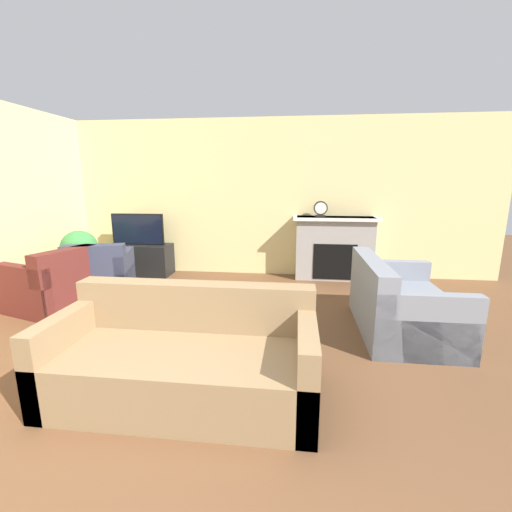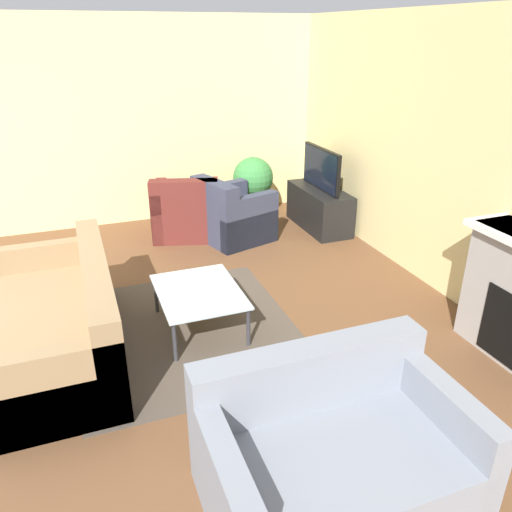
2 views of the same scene
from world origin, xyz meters
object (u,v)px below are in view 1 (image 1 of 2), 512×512
object	(u,v)px
coffee_table	(217,302)
potted_plant	(80,251)
tv	(138,229)
couch_sectional	(186,360)
couch_loveseat	(399,306)
mantel_clock	(321,209)
armchair_accent	(101,277)
armchair_by_window	(53,287)

from	to	relation	value
coffee_table	potted_plant	xyz separation A→B (m)	(-2.57, 1.47, 0.21)
tv	couch_sectional	distance (m)	3.89
couch_sectional	couch_loveseat	xyz separation A→B (m)	(1.99, 1.40, 0.00)
couch_sectional	couch_loveseat	world-z (taller)	same
potted_plant	coffee_table	bearing A→B (deg)	-29.69
tv	mantel_clock	distance (m)	3.19
couch_sectional	coffee_table	distance (m)	1.15
couch_loveseat	armchair_accent	bearing A→B (deg)	80.12
armchair_accent	mantel_clock	size ratio (longest dim) A/B	3.80
potted_plant	armchair_by_window	bearing A→B (deg)	-74.77
coffee_table	mantel_clock	size ratio (longest dim) A/B	3.52
armchair_by_window	couch_loveseat	bearing A→B (deg)	104.14
tv	couch_loveseat	world-z (taller)	tv
tv	coffee_table	bearing A→B (deg)	-48.66
couch_loveseat	armchair_by_window	bearing A→B (deg)	87.65
armchair_by_window	tv	bearing A→B (deg)	-175.30
tv	couch_loveseat	size ratio (longest dim) A/B	0.64
tv	mantel_clock	size ratio (longest dim) A/B	3.57
couch_loveseat	armchair_accent	world-z (taller)	same
armchair_by_window	armchair_accent	world-z (taller)	same
armchair_accent	coffee_table	distance (m)	2.14
armchair_by_window	potted_plant	size ratio (longest dim) A/B	1.17
couch_loveseat	armchair_by_window	size ratio (longest dim) A/B	1.40
coffee_table	couch_loveseat	bearing A→B (deg)	7.19
tv	mantel_clock	xyz separation A→B (m)	(3.17, 0.13, 0.38)
potted_plant	mantel_clock	world-z (taller)	mantel_clock
armchair_by_window	coffee_table	bearing A→B (deg)	95.84
armchair_by_window	couch_sectional	bearing A→B (deg)	72.11
armchair_accent	couch_sectional	bearing A→B (deg)	116.10
coffee_table	tv	bearing A→B (deg)	131.34
tv	mantel_clock	bearing A→B (deg)	2.42
tv	armchair_accent	world-z (taller)	tv
armchair_accent	potted_plant	distance (m)	0.87
tv	armchair_accent	xyz separation A→B (m)	(0.00, -1.25, -0.52)
couch_loveseat	armchair_by_window	distance (m)	4.30
tv	armchair_by_window	xyz separation A→B (m)	(-0.37, -1.76, -0.52)
coffee_table	couch_sectional	bearing A→B (deg)	-89.16
tv	potted_plant	xyz separation A→B (m)	(-0.65, -0.72, -0.27)
tv	mantel_clock	world-z (taller)	mantel_clock
couch_loveseat	potted_plant	bearing A→B (deg)	75.19
couch_loveseat	mantel_clock	distance (m)	2.38
tv	armchair_accent	size ratio (longest dim) A/B	0.94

